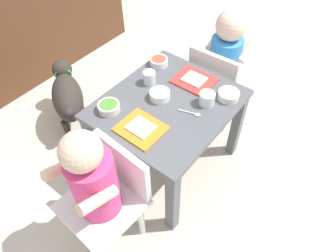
% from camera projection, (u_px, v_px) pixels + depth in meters
% --- Properties ---
extents(ground_plane, '(7.00, 7.00, 0.00)m').
position_uv_depth(ground_plane, '(168.00, 161.00, 1.63)').
color(ground_plane, beige).
extents(kitchen_cabinet_back, '(1.62, 0.31, 0.98)m').
position_uv_depth(kitchen_cabinet_back, '(1.00, 6.00, 1.77)').
color(kitchen_cabinet_back, '#56331E').
rests_on(kitchen_cabinet_back, ground).
extents(dining_table, '(0.59, 0.52, 0.43)m').
position_uv_depth(dining_table, '(168.00, 115.00, 1.37)').
color(dining_table, '#515459').
rests_on(dining_table, ground).
extents(seated_child_left, '(0.30, 0.30, 0.68)m').
position_uv_depth(seated_child_left, '(97.00, 182.00, 1.07)').
color(seated_child_left, silver).
rests_on(seated_child_left, ground).
extents(seated_child_right, '(0.29, 0.29, 0.66)m').
position_uv_depth(seated_child_right, '(224.00, 57.00, 1.57)').
color(seated_child_right, silver).
rests_on(seated_child_right, ground).
extents(dog, '(0.32, 0.40, 0.32)m').
position_uv_depth(dog, '(67.00, 95.00, 1.67)').
color(dog, '#332D28').
rests_on(dog, ground).
extents(food_tray_left, '(0.16, 0.18, 0.02)m').
position_uv_depth(food_tray_left, '(141.00, 128.00, 1.21)').
color(food_tray_left, orange).
rests_on(food_tray_left, dining_table).
extents(food_tray_right, '(0.16, 0.18, 0.02)m').
position_uv_depth(food_tray_right, '(194.00, 80.00, 1.40)').
color(food_tray_right, red).
rests_on(food_tray_right, dining_table).
extents(water_cup_left, '(0.07, 0.07, 0.06)m').
position_uv_depth(water_cup_left, '(207.00, 99.00, 1.29)').
color(water_cup_left, white).
rests_on(water_cup_left, dining_table).
extents(water_cup_right, '(0.06, 0.06, 0.06)m').
position_uv_depth(water_cup_right, '(149.00, 78.00, 1.38)').
color(water_cup_right, white).
rests_on(water_cup_right, dining_table).
extents(cereal_bowl_right_side, '(0.09, 0.09, 0.03)m').
position_uv_depth(cereal_bowl_right_side, '(229.00, 95.00, 1.32)').
color(cereal_bowl_right_side, silver).
rests_on(cereal_bowl_right_side, dining_table).
extents(cereal_bowl_left_side, '(0.09, 0.09, 0.03)m').
position_uv_depth(cereal_bowl_left_side, '(159.00, 62.00, 1.48)').
color(cereal_bowl_left_side, white).
rests_on(cereal_bowl_left_side, dining_table).
extents(veggie_bowl_far, '(0.09, 0.09, 0.03)m').
position_uv_depth(veggie_bowl_far, '(109.00, 107.00, 1.27)').
color(veggie_bowl_far, silver).
rests_on(veggie_bowl_far, dining_table).
extents(veggie_bowl_near, '(0.09, 0.09, 0.04)m').
position_uv_depth(veggie_bowl_near, '(160.00, 95.00, 1.32)').
color(veggie_bowl_near, white).
rests_on(veggie_bowl_near, dining_table).
extents(spoon_by_left_tray, '(0.04, 0.10, 0.01)m').
position_uv_depth(spoon_by_left_tray, '(191.00, 113.00, 1.27)').
color(spoon_by_left_tray, silver).
rests_on(spoon_by_left_tray, dining_table).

